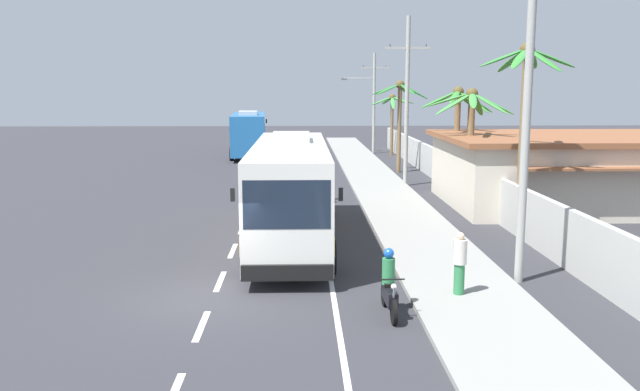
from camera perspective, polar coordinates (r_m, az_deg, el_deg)
ground_plane at (r=17.79m, az=-9.33°, el=-8.88°), size 160.00×160.00×0.00m
sidewalk_kerb at (r=27.66m, az=7.58°, el=-2.10°), size 3.20×90.00×0.14m
lane_markings at (r=31.89m, az=-2.42°, el=-0.62°), size 3.37×71.00×0.01m
boundary_wall at (r=32.16m, az=13.16°, el=0.92°), size 0.24×60.00×1.89m
coach_bus_foreground at (r=23.50m, az=-2.60°, el=0.72°), size 3.04×12.24×3.84m
coach_bus_far_lane at (r=53.76m, az=-6.25°, el=5.49°), size 3.45×10.94×3.73m
motorcycle_beside_bus at (r=32.20m, az=0.41°, el=0.66°), size 0.56×1.96×1.61m
motorcycle_trailing at (r=16.32m, az=6.06°, el=-8.04°), size 0.56×1.96×1.64m
pedestrian_near_kerb at (r=17.62m, az=12.12°, el=-5.71°), size 0.36×0.36×1.67m
utility_pole_nearest at (r=19.08m, az=17.68°, el=7.93°), size 2.10×0.24×10.00m
utility_pole_mid at (r=37.32m, az=7.61°, el=8.37°), size 2.52×0.24×9.47m
utility_pole_far at (r=56.00m, az=4.63°, el=8.34°), size 3.96×0.24×8.44m
palm_nearest at (r=31.39m, az=13.03°, el=6.36°), size 3.98×4.09×5.55m
palm_second at (r=43.27m, az=6.97°, el=7.88°), size 3.67×3.87×6.03m
palm_third at (r=25.88m, az=17.48°, el=7.99°), size 3.58×3.29×7.22m
palm_fourth at (r=34.74m, az=11.95°, el=6.82°), size 3.96×3.92×5.62m
palm_farthest at (r=54.55m, az=6.33°, el=7.65°), size 3.69×3.56×5.06m
roadside_building at (r=33.15m, az=21.05°, el=2.09°), size 12.15×9.67×3.35m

